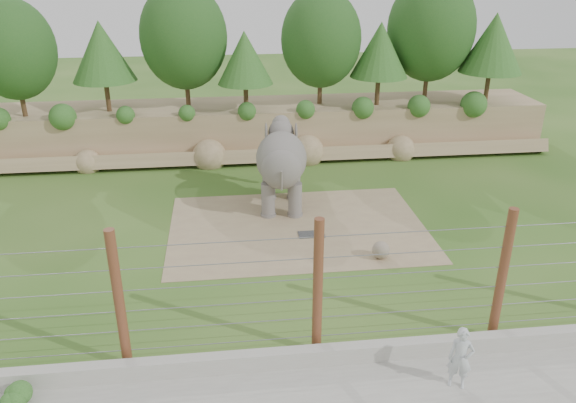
{
  "coord_description": "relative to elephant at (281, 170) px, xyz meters",
  "views": [
    {
      "loc": [
        -2.22,
        -16.64,
        9.91
      ],
      "look_at": [
        0.0,
        2.0,
        1.6
      ],
      "focal_mm": 35.0,
      "sensor_mm": 36.0,
      "label": 1
    }
  ],
  "objects": [
    {
      "name": "retaining_wall",
      "position": [
        -0.09,
        -10.07,
        -1.45
      ],
      "size": [
        26.0,
        0.35,
        0.5
      ],
      "primitive_type": "cube",
      "color": "#A19E94",
      "rests_on": "ground"
    },
    {
      "name": "dirt_patch",
      "position": [
        0.41,
        -2.07,
        -1.69
      ],
      "size": [
        10.0,
        7.0,
        0.02
      ],
      "primitive_type": "cube",
      "color": "#957C5D",
      "rests_on": "ground"
    },
    {
      "name": "elephant",
      "position": [
        0.0,
        0.0,
        0.0
      ],
      "size": [
        2.22,
        4.36,
        3.4
      ],
      "primitive_type": null,
      "rotation": [
        0.0,
        0.0,
        -0.1
      ],
      "color": "slate",
      "rests_on": "ground"
    },
    {
      "name": "walkway_shrub",
      "position": [
        -7.41,
        -10.87,
        -1.39
      ],
      "size": [
        0.61,
        0.61,
        0.61
      ],
      "primitive_type": "sphere",
      "color": "#2D621F",
      "rests_on": "walkway"
    },
    {
      "name": "back_embankment",
      "position": [
        0.5,
        7.61,
        2.27
      ],
      "size": [
        30.0,
        5.52,
        8.77
      ],
      "color": "#8F7752",
      "rests_on": "ground"
    },
    {
      "name": "stone_ball",
      "position": [
        3.0,
        -4.82,
        -1.36
      ],
      "size": [
        0.63,
        0.63,
        0.63
      ],
      "primitive_type": "sphere",
      "color": "#7D725D",
      "rests_on": "dirt_patch"
    },
    {
      "name": "barrier_fence",
      "position": [
        -0.09,
        -9.57,
        0.3
      ],
      "size": [
        20.26,
        0.26,
        4.0
      ],
      "color": "brown",
      "rests_on": "ground"
    },
    {
      "name": "drain_grate",
      "position": [
        0.85,
        -2.76,
        -1.66
      ],
      "size": [
        1.0,
        0.6,
        0.03
      ],
      "primitive_type": "cube",
      "color": "#262628",
      "rests_on": "dirt_patch"
    },
    {
      "name": "zookeeper",
      "position": [
        3.18,
        -11.3,
        -0.85
      ],
      "size": [
        0.72,
        0.6,
        1.68
      ],
      "primitive_type": "imported",
      "rotation": [
        0.0,
        0.0,
        -0.39
      ],
      "color": "silver",
      "rests_on": "walkway"
    },
    {
      "name": "ground",
      "position": [
        -0.09,
        -5.07,
        -1.7
      ],
      "size": [
        90.0,
        90.0,
        0.0
      ],
      "primitive_type": "plane",
      "color": "#295B18",
      "rests_on": "ground"
    }
  ]
}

